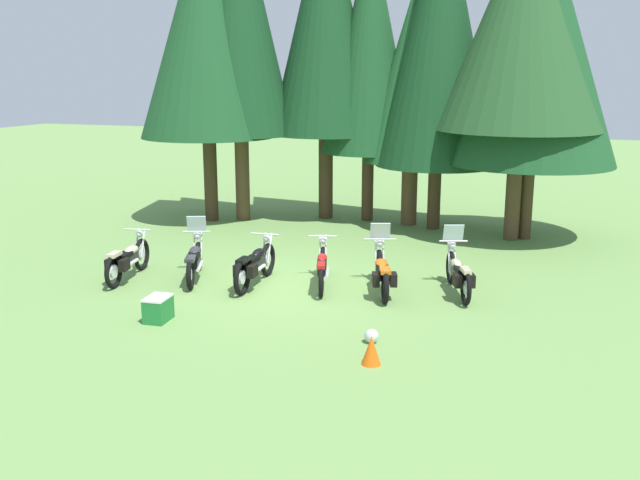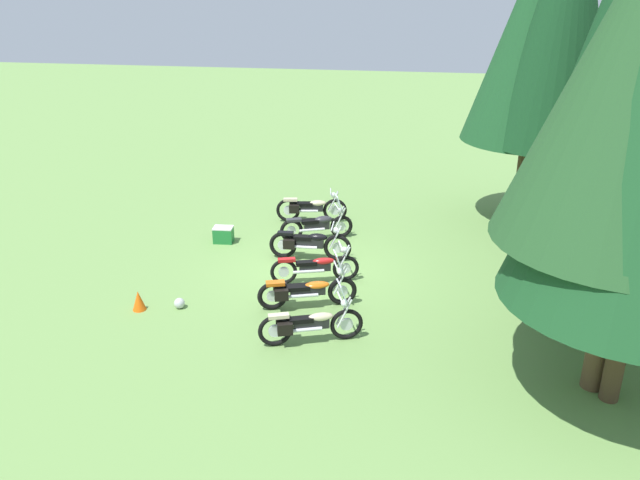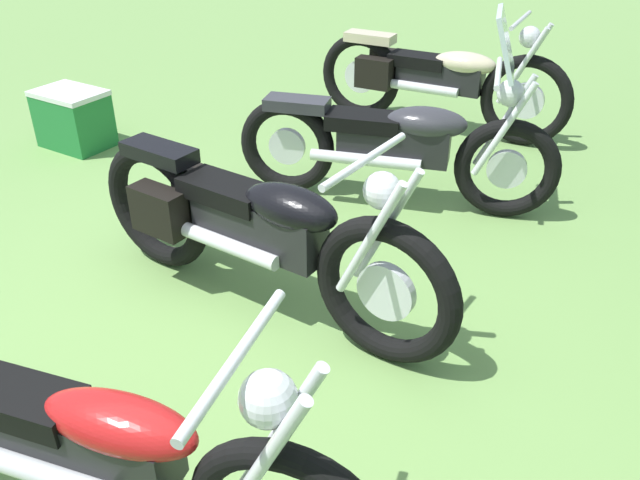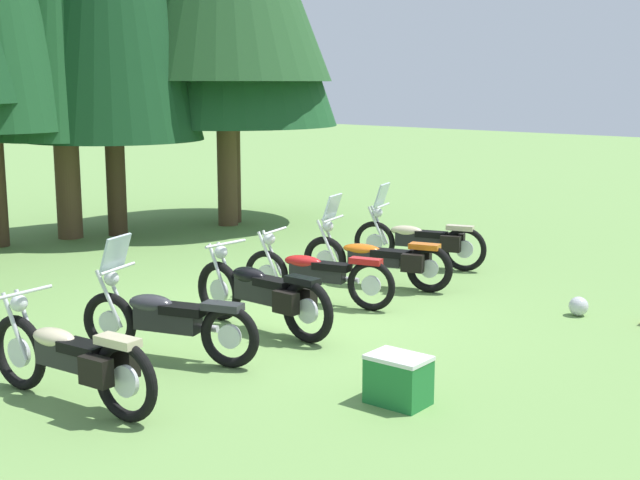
# 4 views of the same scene
# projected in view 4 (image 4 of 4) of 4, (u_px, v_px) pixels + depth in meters

# --- Properties ---
(ground_plane) EXTENTS (80.00, 80.00, 0.00)m
(ground_plane) POSITION_uv_depth(u_px,v_px,m) (290.00, 317.00, 11.28)
(ground_plane) COLOR #6B934C
(motorcycle_0) EXTENTS (0.77, 2.25, 1.03)m
(motorcycle_0) POSITION_uv_depth(u_px,v_px,m) (72.00, 358.00, 8.10)
(motorcycle_0) COLOR black
(motorcycle_0) RESTS_ON ground_plane
(motorcycle_1) EXTENTS (1.01, 2.10, 1.36)m
(motorcycle_1) POSITION_uv_depth(u_px,v_px,m) (165.00, 318.00, 9.47)
(motorcycle_1) COLOR black
(motorcycle_1) RESTS_ON ground_plane
(motorcycle_2) EXTENTS (0.67, 2.30, 1.04)m
(motorcycle_2) POSITION_uv_depth(u_px,v_px,m) (263.00, 294.00, 10.55)
(motorcycle_2) COLOR black
(motorcycle_2) RESTS_ON ground_plane
(motorcycle_3) EXTENTS (0.91, 2.21, 1.00)m
(motorcycle_3) POSITION_uv_depth(u_px,v_px,m) (316.00, 273.00, 11.87)
(motorcycle_3) COLOR black
(motorcycle_3) RESTS_ON ground_plane
(motorcycle_4) EXTENTS (1.06, 2.29, 1.36)m
(motorcycle_4) POSITION_uv_depth(u_px,v_px,m) (378.00, 258.00, 12.84)
(motorcycle_4) COLOR black
(motorcycle_4) RESTS_ON ground_plane
(motorcycle_5) EXTENTS (0.96, 2.17, 1.37)m
(motorcycle_5) POSITION_uv_depth(u_px,v_px,m) (420.00, 240.00, 14.22)
(motorcycle_5) COLOR black
(motorcycle_5) RESTS_ON ground_plane
(pine_tree_4) EXTENTS (2.93, 2.93, 7.07)m
(pine_tree_4) POSITION_uv_depth(u_px,v_px,m) (59.00, 5.00, 16.21)
(pine_tree_4) COLOR brown
(pine_tree_4) RESTS_ON ground_plane
(picnic_cooler) EXTENTS (0.45, 0.60, 0.48)m
(picnic_cooler) POSITION_uv_depth(u_px,v_px,m) (398.00, 379.00, 8.19)
(picnic_cooler) COLOR #1E7233
(picnic_cooler) RESTS_ON ground_plane
(dropped_helmet) EXTENTS (0.26, 0.26, 0.26)m
(dropped_helmet) POSITION_uv_depth(u_px,v_px,m) (579.00, 306.00, 11.31)
(dropped_helmet) COLOR silver
(dropped_helmet) RESTS_ON ground_plane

